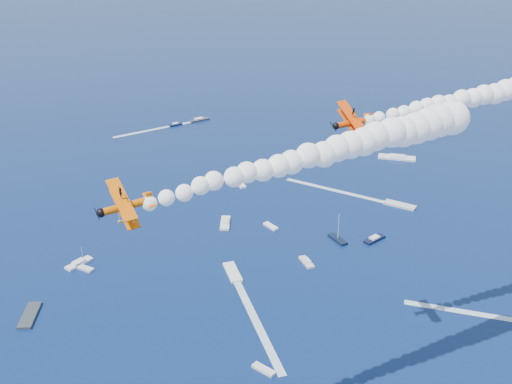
% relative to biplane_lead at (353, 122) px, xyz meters
% --- Properties ---
extents(biplane_lead, '(13.00, 13.44, 9.19)m').
position_rel_biplane_lead_xyz_m(biplane_lead, '(0.00, 0.00, 0.00)').
color(biplane_lead, '#E84104').
extents(biplane_trail, '(12.86, 13.10, 8.30)m').
position_rel_biplane_lead_xyz_m(biplane_trail, '(-23.29, -41.89, -1.37)').
color(biplane_trail, '#E25F04').
extents(smoke_trail_lead, '(63.04, 62.27, 10.61)m').
position_rel_biplane_lead_xyz_m(smoke_trail_lead, '(23.15, 19.55, 2.31)').
color(smoke_trail_lead, white).
extents(smoke_trail_trail, '(63.07, 63.06, 10.61)m').
position_rel_biplane_lead_xyz_m(smoke_trail_trail, '(-2.10, -20.23, 0.94)').
color(smoke_trail_trail, white).
extents(spectator_boats, '(199.41, 170.46, 0.70)m').
position_rel_biplane_lead_xyz_m(spectator_boats, '(-2.13, 58.77, -56.06)').
color(spectator_boats, '#313541').
rests_on(spectator_boats, ground).
extents(boat_wakes, '(174.56, 150.47, 0.04)m').
position_rel_biplane_lead_xyz_m(boat_wakes, '(-31.17, 63.19, -56.38)').
color(boat_wakes, white).
rests_on(boat_wakes, ground).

